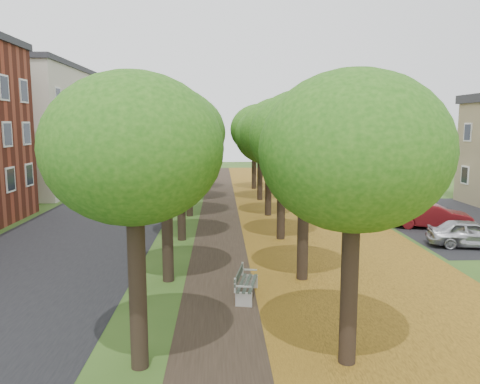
{
  "coord_description": "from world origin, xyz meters",
  "views": [
    {
      "loc": [
        -0.34,
        -10.14,
        5.51
      ],
      "look_at": [
        0.56,
        10.76,
        2.5
      ],
      "focal_mm": 35.0,
      "sensor_mm": 36.0,
      "label": 1
    }
  ],
  "objects": [
    {
      "name": "ground",
      "position": [
        0.0,
        0.0,
        0.0
      ],
      "size": [
        120.0,
        120.0,
        0.0
      ],
      "primitive_type": "plane",
      "color": "#2D4C19",
      "rests_on": "ground"
    },
    {
      "name": "street_asphalt",
      "position": [
        -7.5,
        15.0,
        0.0
      ],
      "size": [
        8.0,
        70.0,
        0.01
      ],
      "primitive_type": "cube",
      "color": "black",
      "rests_on": "ground"
    },
    {
      "name": "footpath",
      "position": [
        0.0,
        15.0,
        0.0
      ],
      "size": [
        3.2,
        70.0,
        0.01
      ],
      "primitive_type": "cube",
      "color": "black",
      "rests_on": "ground"
    },
    {
      "name": "leaf_verge",
      "position": [
        5.0,
        15.0,
        0.01
      ],
      "size": [
        7.5,
        70.0,
        0.01
      ],
      "primitive_type": "cube",
      "color": "#9C6C1C",
      "rests_on": "ground"
    },
    {
      "name": "parking_lot",
      "position": [
        13.5,
        16.0,
        0.0
      ],
      "size": [
        9.0,
        16.0,
        0.01
      ],
      "primitive_type": "cube",
      "color": "black",
      "rests_on": "ground"
    },
    {
      "name": "tree_row_west",
      "position": [
        -2.2,
        15.0,
        5.05
      ],
      "size": [
        4.2,
        34.2,
        6.86
      ],
      "color": "black",
      "rests_on": "ground"
    },
    {
      "name": "tree_row_east",
      "position": [
        2.6,
        15.0,
        5.05
      ],
      "size": [
        4.2,
        34.2,
        6.86
      ],
      "color": "black",
      "rests_on": "ground"
    },
    {
      "name": "building_cream",
      "position": [
        -17.0,
        33.0,
        5.21
      ],
      "size": [
        10.3,
        20.3,
        10.4
      ],
      "color": "beige",
      "rests_on": "ground"
    },
    {
      "name": "bench",
      "position": [
        0.45,
        4.31,
        0.45
      ],
      "size": [
        0.86,
        1.91,
        0.87
      ],
      "rotation": [
        0.0,
        0.0,
        1.39
      ],
      "color": "#242D26",
      "rests_on": "ground"
    },
    {
      "name": "car_silver",
      "position": [
        11.0,
        10.08,
        0.63
      ],
      "size": [
        3.93,
        2.25,
        1.26
      ],
      "primitive_type": "imported",
      "rotation": [
        0.0,
        0.0,
        1.35
      ],
      "color": "#A4A4A8",
      "rests_on": "ground"
    },
    {
      "name": "car_red",
      "position": [
        11.0,
        14.05,
        0.68
      ],
      "size": [
        4.34,
        2.48,
        1.35
      ],
      "primitive_type": "imported",
      "rotation": [
        0.0,
        0.0,
        1.3
      ],
      "color": "maroon",
      "rests_on": "ground"
    },
    {
      "name": "car_grey",
      "position": [
        11.11,
        16.69,
        0.63
      ],
      "size": [
        4.68,
        2.87,
        1.27
      ],
      "primitive_type": "imported",
      "rotation": [
        0.0,
        0.0,
        1.3
      ],
      "color": "#2F2E33",
      "rests_on": "ground"
    },
    {
      "name": "car_white",
      "position": [
        11.24,
        20.91,
        0.63
      ],
      "size": [
        4.67,
        2.39,
        1.26
      ],
      "primitive_type": "imported",
      "rotation": [
        0.0,
        0.0,
        1.64
      ],
      "color": "white",
      "rests_on": "ground"
    }
  ]
}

